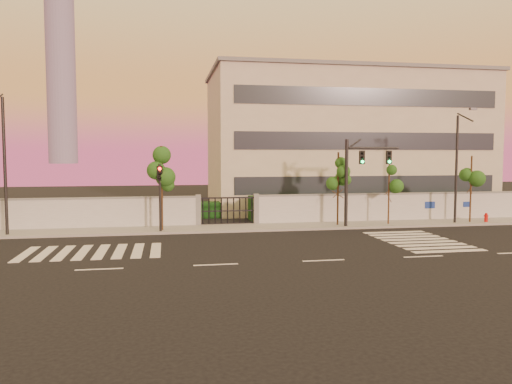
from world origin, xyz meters
The scene contains 16 objects.
ground centered at (0.00, 0.00, 0.00)m, with size 120.00×120.00×0.00m, color black.
sidewalk centered at (0.00, 10.50, 0.07)m, with size 60.00×3.00×0.15m, color gray.
perimeter_wall centered at (0.10, 12.00, 1.07)m, with size 60.00×0.36×2.20m.
hedge_row centered at (1.17, 14.74, 0.82)m, with size 41.00×4.25×1.80m.
institutional_building centered at (9.00, 21.99, 6.16)m, with size 24.40×12.40×12.25m.
distant_skyscraper centered at (-65.00, 280.00, 61.98)m, with size 16.00×16.00×118.00m.
road_markings centered at (-1.58, 3.76, 0.01)m, with size 57.00×7.62×0.02m.
street_tree_c centered at (-7.38, 9.95, 4.01)m, with size 1.55×1.23×5.45m.
street_tree_d centered at (4.33, 10.26, 3.73)m, with size 1.48×1.18×5.07m.
street_tree_e centered at (7.92, 10.05, 3.18)m, with size 1.35×1.07×4.32m.
street_tree_f centered at (14.05, 9.97, 3.55)m, with size 1.50×1.20×4.82m.
traffic_signal_main centered at (5.38, 9.52, 3.74)m, with size 3.74×0.43×5.91m.
traffic_signal_secondary centered at (-7.51, 9.45, 2.75)m, with size 0.34×0.33×4.34m.
streetlight_west centered at (-16.52, 9.64, 4.68)m, with size 0.52×2.09×8.67m.
streetlight_east centered at (12.84, 9.74, 4.31)m, with size 0.48×1.92×7.98m.
fire_hydrant centered at (15.17, 9.76, 0.39)m, with size 0.31×0.30×0.79m.
Camera 1 is at (-7.13, -21.86, 4.88)m, focal length 35.00 mm.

